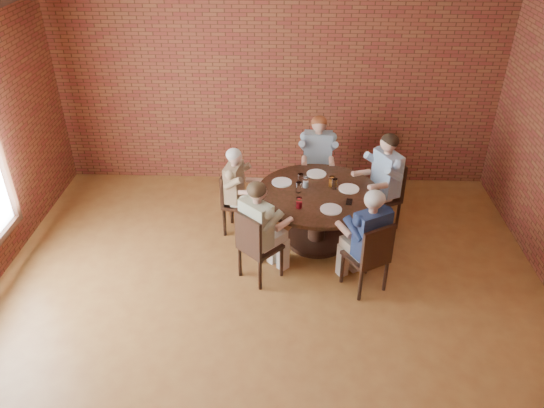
{
  "coord_description": "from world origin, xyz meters",
  "views": [
    {
      "loc": [
        0.21,
        -3.97,
        4.11
      ],
      "look_at": [
        0.03,
        1.0,
        1.04
      ],
      "focal_mm": 35.0,
      "sensor_mm": 36.0,
      "label": 1
    }
  ],
  "objects_px": {
    "chair_c": "(233,200)",
    "diner_d": "(260,231)",
    "smartphone": "(349,202)",
    "dining_table": "(318,207)",
    "diner_b": "(317,161)",
    "chair_a": "(386,191)",
    "diner_e": "(367,240)",
    "chair_b": "(317,167)",
    "diner_c": "(238,192)",
    "diner_a": "(382,182)",
    "chair_d": "(255,244)",
    "chair_e": "(370,255)"
  },
  "relations": [
    {
      "from": "chair_c",
      "to": "diner_d",
      "type": "relative_size",
      "value": 0.67
    },
    {
      "from": "dining_table",
      "to": "diner_d",
      "type": "bearing_deg",
      "value": -133.43
    },
    {
      "from": "diner_a",
      "to": "chair_e",
      "type": "relative_size",
      "value": 1.46
    },
    {
      "from": "chair_a",
      "to": "chair_c",
      "type": "bearing_deg",
      "value": -109.86
    },
    {
      "from": "chair_a",
      "to": "diner_a",
      "type": "height_order",
      "value": "diner_a"
    },
    {
      "from": "dining_table",
      "to": "chair_c",
      "type": "relative_size",
      "value": 1.79
    },
    {
      "from": "diner_b",
      "to": "diner_c",
      "type": "xyz_separation_m",
      "value": [
        -1.07,
        -0.84,
        -0.05
      ]
    },
    {
      "from": "diner_a",
      "to": "chair_c",
      "type": "xyz_separation_m",
      "value": [
        -1.96,
        -0.2,
        -0.2
      ]
    },
    {
      "from": "chair_a",
      "to": "diner_c",
      "type": "bearing_deg",
      "value": -109.23
    },
    {
      "from": "chair_a",
      "to": "diner_c",
      "type": "distance_m",
      "value": 1.99
    },
    {
      "from": "diner_a",
      "to": "chair_d",
      "type": "distance_m",
      "value": 2.03
    },
    {
      "from": "dining_table",
      "to": "diner_b",
      "type": "height_order",
      "value": "diner_b"
    },
    {
      "from": "chair_a",
      "to": "diner_e",
      "type": "relative_size",
      "value": 0.72
    },
    {
      "from": "dining_table",
      "to": "chair_e",
      "type": "height_order",
      "value": "chair_e"
    },
    {
      "from": "diner_b",
      "to": "diner_e",
      "type": "relative_size",
      "value": 1.0
    },
    {
      "from": "diner_d",
      "to": "chair_a",
      "type": "bearing_deg",
      "value": -100.2
    },
    {
      "from": "diner_e",
      "to": "smartphone",
      "type": "distance_m",
      "value": 0.69
    },
    {
      "from": "chair_b",
      "to": "chair_c",
      "type": "distance_m",
      "value": 1.46
    },
    {
      "from": "chair_e",
      "to": "diner_e",
      "type": "relative_size",
      "value": 0.71
    },
    {
      "from": "chair_b",
      "to": "diner_d",
      "type": "height_order",
      "value": "diner_d"
    },
    {
      "from": "chair_a",
      "to": "diner_d",
      "type": "xyz_separation_m",
      "value": [
        -1.63,
        -1.2,
        0.14
      ]
    },
    {
      "from": "chair_a",
      "to": "chair_c",
      "type": "xyz_separation_m",
      "value": [
        -2.04,
        -0.24,
        -0.03
      ]
    },
    {
      "from": "dining_table",
      "to": "diner_b",
      "type": "distance_m",
      "value": 1.07
    },
    {
      "from": "dining_table",
      "to": "chair_d",
      "type": "xyz_separation_m",
      "value": [
        -0.75,
        -0.79,
        -0.03
      ]
    },
    {
      "from": "dining_table",
      "to": "chair_d",
      "type": "bearing_deg",
      "value": -133.43
    },
    {
      "from": "diner_b",
      "to": "chair_a",
      "type": "bearing_deg",
      "value": -31.47
    },
    {
      "from": "diner_d",
      "to": "chair_e",
      "type": "height_order",
      "value": "diner_d"
    },
    {
      "from": "dining_table",
      "to": "diner_c",
      "type": "relative_size",
      "value": 1.28
    },
    {
      "from": "diner_c",
      "to": "chair_d",
      "type": "height_order",
      "value": "diner_c"
    },
    {
      "from": "chair_a",
      "to": "chair_e",
      "type": "bearing_deg",
      "value": -41.51
    },
    {
      "from": "diner_c",
      "to": "chair_e",
      "type": "distance_m",
      "value": 1.98
    },
    {
      "from": "diner_b",
      "to": "diner_e",
      "type": "height_order",
      "value": "diner_b"
    },
    {
      "from": "chair_c",
      "to": "smartphone",
      "type": "relative_size",
      "value": 6.08
    },
    {
      "from": "diner_a",
      "to": "chair_d",
      "type": "xyz_separation_m",
      "value": [
        -1.61,
        -1.22,
        -0.18
      ]
    },
    {
      "from": "diner_c",
      "to": "smartphone",
      "type": "bearing_deg",
      "value": -95.56
    },
    {
      "from": "chair_d",
      "to": "diner_d",
      "type": "relative_size",
      "value": 0.71
    },
    {
      "from": "diner_b",
      "to": "smartphone",
      "type": "distance_m",
      "value": 1.32
    },
    {
      "from": "diner_b",
      "to": "chair_d",
      "type": "xyz_separation_m",
      "value": [
        -0.78,
        -1.85,
        -0.16
      ]
    },
    {
      "from": "diner_e",
      "to": "smartphone",
      "type": "relative_size",
      "value": 9.1
    },
    {
      "from": "chair_e",
      "to": "dining_table",
      "type": "bearing_deg",
      "value": -90.0
    },
    {
      "from": "chair_b",
      "to": "dining_table",
      "type": "bearing_deg",
      "value": -90.0
    },
    {
      "from": "dining_table",
      "to": "diner_b",
      "type": "bearing_deg",
      "value": 88.49
    },
    {
      "from": "chair_a",
      "to": "chair_b",
      "type": "height_order",
      "value": "chair_a"
    },
    {
      "from": "diner_e",
      "to": "smartphone",
      "type": "height_order",
      "value": "diner_e"
    },
    {
      "from": "chair_c",
      "to": "diner_c",
      "type": "bearing_deg",
      "value": -90.0
    },
    {
      "from": "diner_c",
      "to": "diner_d",
      "type": "xyz_separation_m",
      "value": [
        0.34,
        -0.95,
        0.04
      ]
    },
    {
      "from": "diner_c",
      "to": "diner_d",
      "type": "bearing_deg",
      "value": -148.46
    },
    {
      "from": "dining_table",
      "to": "diner_d",
      "type": "height_order",
      "value": "diner_d"
    },
    {
      "from": "dining_table",
      "to": "smartphone",
      "type": "relative_size",
      "value": 10.88
    },
    {
      "from": "chair_b",
      "to": "diner_a",
      "type": "bearing_deg",
      "value": -39.22
    }
  ]
}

